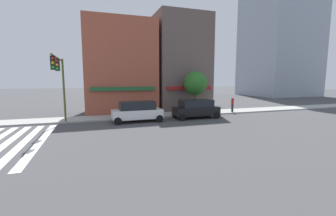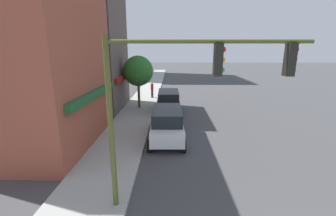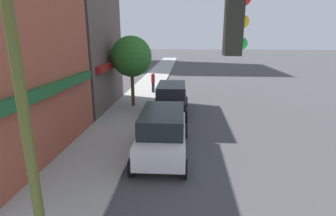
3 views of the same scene
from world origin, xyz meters
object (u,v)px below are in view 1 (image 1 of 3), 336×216
at_px(suv_white, 137,111).
at_px(suv_black, 196,108).
at_px(traffic_signal, 60,76).
at_px(street_tree, 195,83).
at_px(pedestrian_red_jacket, 232,104).

height_order(suv_white, suv_black, same).
distance_m(traffic_signal, street_tree, 14.30).
bearing_deg(traffic_signal, street_tree, 13.83).
relative_size(suv_black, pedestrian_red_jacket, 2.67).
height_order(pedestrian_red_jacket, street_tree, street_tree).
bearing_deg(pedestrian_red_jacket, street_tree, -73.71).
bearing_deg(street_tree, pedestrian_red_jacket, -10.62).
bearing_deg(pedestrian_red_jacket, traffic_signal, -55.18).
relative_size(traffic_signal, suv_white, 1.30).
distance_m(traffic_signal, pedestrian_red_jacket, 18.89).
height_order(suv_black, pedestrian_red_jacket, suv_black).
height_order(suv_black, street_tree, street_tree).
relative_size(traffic_signal, pedestrian_red_jacket, 3.47).
height_order(suv_white, pedestrian_red_jacket, suv_white).
height_order(suv_white, street_tree, street_tree).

